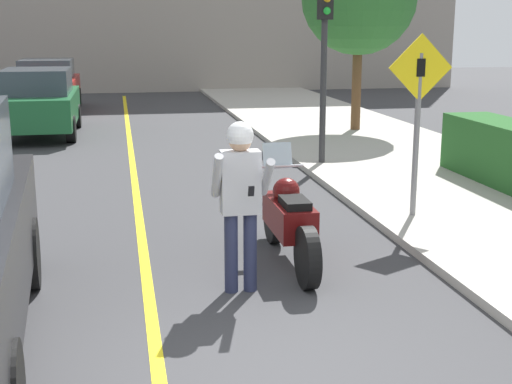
% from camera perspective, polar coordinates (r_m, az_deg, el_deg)
% --- Properties ---
extents(road_center_line, '(0.12, 36.00, 0.01)m').
position_cam_1_polar(road_center_line, '(11.22, -9.46, -1.01)').
color(road_center_line, yellow).
rests_on(road_center_line, ground).
extents(motorcycle, '(0.62, 2.34, 1.32)m').
position_cam_1_polar(motorcycle, '(8.27, 2.65, -2.24)').
color(motorcycle, black).
rests_on(motorcycle, ground).
extents(person_biker, '(0.59, 0.48, 1.79)m').
position_cam_1_polar(person_biker, '(7.22, -1.25, 0.29)').
color(person_biker, '#282D4C').
rests_on(person_biker, ground).
extents(crossing_sign, '(0.91, 0.08, 2.51)m').
position_cam_1_polar(crossing_sign, '(10.04, 12.84, 6.57)').
color(crossing_sign, slate).
rests_on(crossing_sign, sidewalk_curb).
extents(traffic_light, '(0.26, 0.30, 3.48)m').
position_cam_1_polar(traffic_light, '(13.78, 5.51, 12.36)').
color(traffic_light, '#2D2D30').
rests_on(traffic_light, sidewalk_curb).
extents(parked_car_green, '(1.88, 4.20, 1.68)m').
position_cam_1_polar(parked_car_green, '(18.81, -17.00, 6.91)').
color(parked_car_green, black).
rests_on(parked_car_green, ground).
extents(parked_car_red, '(1.88, 4.20, 1.68)m').
position_cam_1_polar(parked_car_red, '(24.18, -16.29, 8.22)').
color(parked_car_red, black).
rests_on(parked_car_red, ground).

